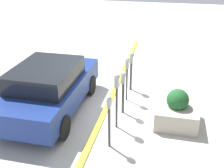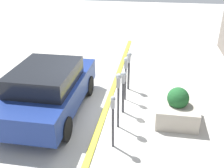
# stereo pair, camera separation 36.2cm
# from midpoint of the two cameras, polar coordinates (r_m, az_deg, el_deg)

# --- Properties ---
(ground_plane) EXTENTS (40.00, 40.00, 0.00)m
(ground_plane) POSITION_cam_midpoint_polar(r_m,az_deg,el_deg) (7.86, 0.44, -5.84)
(ground_plane) COLOR beige
(curb_strip) EXTENTS (14.06, 0.16, 0.04)m
(curb_strip) POSITION_cam_midpoint_polar(r_m,az_deg,el_deg) (7.86, -0.13, -5.65)
(curb_strip) COLOR gold
(curb_strip) RESTS_ON ground_plane
(parking_meter_nearest) EXTENTS (0.14, 0.12, 1.38)m
(parking_meter_nearest) POSITION_cam_midpoint_polar(r_m,az_deg,el_deg) (6.02, 1.12, -6.69)
(parking_meter_nearest) COLOR #38383D
(parking_meter_nearest) RESTS_ON ground_plane
(parking_meter_second) EXTENTS (0.18, 0.15, 1.58)m
(parking_meter_second) POSITION_cam_midpoint_polar(r_m,az_deg,el_deg) (6.59, 2.62, -1.24)
(parking_meter_second) COLOR #38383D
(parking_meter_second) RESTS_ON ground_plane
(parking_meter_middle) EXTENTS (0.19, 0.16, 1.31)m
(parking_meter_middle) POSITION_cam_midpoint_polar(r_m,az_deg,el_deg) (7.35, 3.88, -0.30)
(parking_meter_middle) COLOR #38383D
(parking_meter_middle) RESTS_ON ground_plane
(parking_meter_fourth) EXTENTS (0.16, 0.13, 1.44)m
(parking_meter_fourth) POSITION_cam_midpoint_polar(r_m,az_deg,el_deg) (7.97, 4.62, 3.13)
(parking_meter_fourth) COLOR #38383D
(parking_meter_fourth) RESTS_ON ground_plane
(parking_meter_farthest) EXTENTS (0.19, 0.16, 1.34)m
(parking_meter_farthest) POSITION_cam_midpoint_polar(r_m,az_deg,el_deg) (8.70, 5.43, 4.15)
(parking_meter_farthest) COLOR #38383D
(parking_meter_farthest) RESTS_ON ground_plane
(planter_box) EXTENTS (1.14, 1.12, 1.03)m
(planter_box) POSITION_cam_midpoint_polar(r_m,az_deg,el_deg) (7.38, 15.20, -5.79)
(planter_box) COLOR #B2A899
(planter_box) RESTS_ON ground_plane
(parked_car_front) EXTENTS (3.89, 1.87, 1.48)m
(parked_car_front) POSITION_cam_midpoint_polar(r_m,az_deg,el_deg) (7.68, -12.15, -0.70)
(parked_car_front) COLOR navy
(parked_car_front) RESTS_ON ground_plane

